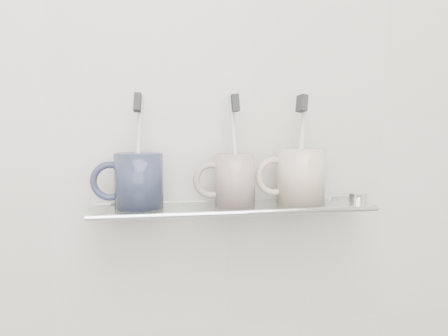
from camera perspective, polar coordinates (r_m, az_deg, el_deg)
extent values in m
plane|color=beige|center=(0.94, 0.24, 5.44)|extent=(2.50, 0.00, 2.50)
cube|color=silver|center=(0.89, 0.97, -4.51)|extent=(0.50, 0.12, 0.01)
cylinder|color=silver|center=(0.84, 1.72, -5.17)|extent=(0.50, 0.01, 0.01)
cylinder|color=silver|center=(0.92, -12.54, -4.98)|extent=(0.02, 0.03, 0.02)
cylinder|color=silver|center=(1.00, 12.35, -4.19)|extent=(0.02, 0.03, 0.02)
cylinder|color=#1E253C|center=(0.87, -9.71, -1.42)|extent=(0.11, 0.11, 0.09)
torus|color=#1E253C|center=(0.87, -12.87, -1.47)|extent=(0.07, 0.01, 0.07)
cylinder|color=silver|center=(0.87, -9.77, 2.11)|extent=(0.02, 0.05, 0.19)
cube|color=#282929|center=(0.87, -9.86, 7.40)|extent=(0.02, 0.03, 0.03)
cylinder|color=silver|center=(0.89, 1.24, -1.34)|extent=(0.09, 0.09, 0.09)
torus|color=silver|center=(0.88, -1.46, -1.39)|extent=(0.07, 0.01, 0.07)
cylinder|color=silver|center=(0.89, 1.25, 2.26)|extent=(0.02, 0.03, 0.19)
cube|color=#282929|center=(0.88, 1.26, 7.44)|extent=(0.01, 0.03, 0.03)
cylinder|color=beige|center=(0.92, 8.77, -0.88)|extent=(0.10, 0.10, 0.10)
torus|color=beige|center=(0.91, 5.79, -0.95)|extent=(0.07, 0.01, 0.07)
cylinder|color=silver|center=(0.92, 8.82, 2.31)|extent=(0.04, 0.05, 0.19)
cube|color=#282929|center=(0.92, 8.89, 7.31)|extent=(0.02, 0.03, 0.03)
cylinder|color=silver|center=(0.97, 15.05, -3.19)|extent=(0.04, 0.04, 0.01)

